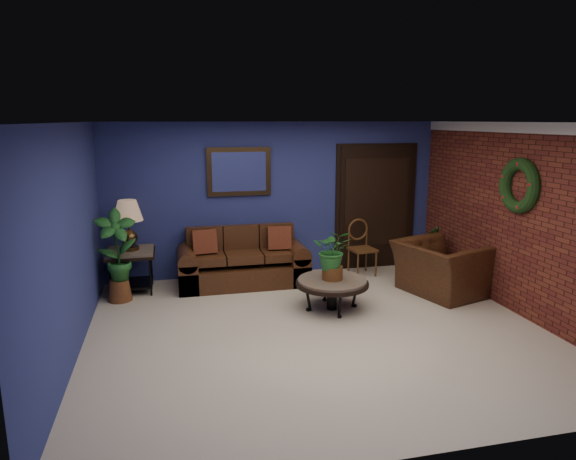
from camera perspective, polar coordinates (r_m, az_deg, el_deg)
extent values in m
plane|color=beige|center=(6.43, 3.31, -11.04)|extent=(5.50, 5.50, 0.00)
cube|color=navy|center=(8.43, -1.39, 3.44)|extent=(5.50, 0.04, 2.50)
cube|color=navy|center=(5.90, -23.11, -1.37)|extent=(0.04, 5.00, 2.50)
cube|color=maroon|center=(7.31, 24.60, 0.97)|extent=(0.04, 5.00, 2.50)
cube|color=white|center=(5.91, 3.61, 11.85)|extent=(5.50, 5.00, 0.02)
cube|color=white|center=(7.18, 25.25, 10.23)|extent=(0.03, 5.00, 0.14)
cube|color=#47321A|center=(8.23, -5.47, 6.47)|extent=(1.02, 0.06, 0.77)
cube|color=black|center=(8.95, 9.70, 2.48)|extent=(1.44, 0.06, 2.18)
torus|color=black|center=(7.25, 24.30, 4.52)|extent=(0.16, 0.72, 0.72)
cube|color=#482914|center=(8.09, -5.01, -4.90)|extent=(2.00, 0.86, 0.33)
cube|color=#482914|center=(8.30, -5.36, -2.30)|extent=(1.71, 0.24, 0.82)
cube|color=#482914|center=(7.89, -9.09, -3.13)|extent=(0.55, 0.59, 0.13)
cube|color=#482914|center=(7.95, -4.99, -2.92)|extent=(0.55, 0.59, 0.13)
cube|color=#482914|center=(8.05, -0.98, -2.69)|extent=(0.55, 0.59, 0.13)
cube|color=#482914|center=(8.00, -11.09, -4.80)|extent=(0.29, 0.86, 0.45)
cube|color=#482914|center=(8.22, 0.88, -4.09)|extent=(0.29, 0.86, 0.45)
cube|color=maroon|center=(7.87, -9.25, -1.32)|extent=(0.36, 0.11, 0.36)
cube|color=maroon|center=(8.02, -0.96, -0.89)|extent=(0.36, 0.11, 0.36)
cylinder|color=#57524C|center=(6.98, 4.93, -5.66)|extent=(0.93, 0.93, 0.05)
cylinder|color=black|center=(6.99, 4.92, -5.94)|extent=(0.99, 0.99, 0.05)
cylinder|color=black|center=(7.05, 4.90, -7.30)|extent=(0.14, 0.14, 0.37)
cube|color=#57524C|center=(7.96, -17.11, -2.29)|extent=(0.66, 0.66, 0.05)
cube|color=black|center=(7.97, -17.09, -2.57)|extent=(0.70, 0.70, 0.04)
cube|color=black|center=(8.10, -16.89, -5.69)|extent=(0.60, 0.60, 0.03)
cylinder|color=black|center=(7.81, -19.14, -5.07)|extent=(0.03, 0.03, 0.62)
cylinder|color=black|center=(7.76, -15.05, -4.90)|extent=(0.03, 0.03, 0.62)
cylinder|color=black|center=(8.34, -18.77, -3.96)|extent=(0.03, 0.03, 0.62)
cylinder|color=black|center=(8.30, -14.94, -3.79)|extent=(0.03, 0.03, 0.62)
cylinder|color=#47321A|center=(7.95, -17.14, -1.93)|extent=(0.26, 0.26, 0.05)
sphere|color=#47321A|center=(7.92, -17.19, -1.02)|extent=(0.24, 0.24, 0.24)
cylinder|color=#47321A|center=(7.88, -17.28, 0.36)|extent=(0.03, 0.03, 0.30)
cone|color=#917054|center=(7.84, -17.38, 1.90)|extent=(0.43, 0.43, 0.30)
cube|color=brown|center=(8.56, 8.27, -2.16)|extent=(0.44, 0.44, 0.04)
torus|color=brown|center=(8.64, 7.78, 0.06)|extent=(0.37, 0.08, 0.37)
cylinder|color=brown|center=(8.40, 7.76, -4.01)|extent=(0.03, 0.03, 0.41)
cylinder|color=brown|center=(8.55, 9.74, -3.78)|extent=(0.03, 0.03, 0.41)
cylinder|color=brown|center=(8.68, 6.74, -3.44)|extent=(0.03, 0.03, 0.41)
cylinder|color=brown|center=(8.83, 8.67, -3.23)|extent=(0.03, 0.03, 0.41)
imported|color=#482914|center=(7.90, 16.62, -4.11)|extent=(1.34, 1.44, 0.77)
cylinder|color=brown|center=(6.95, 4.94, -4.76)|extent=(0.28, 0.28, 0.18)
imported|color=#1A551E|center=(6.86, 4.99, -2.21)|extent=(0.61, 0.57, 0.56)
cylinder|color=brown|center=(8.74, 15.09, -4.41)|extent=(0.26, 0.26, 0.20)
imported|color=#1A551E|center=(8.63, 15.24, -1.83)|extent=(0.39, 0.32, 0.71)
cylinder|color=brown|center=(7.73, -18.19, -6.38)|extent=(0.34, 0.34, 0.30)
imported|color=#1A551E|center=(7.56, -18.51, -1.81)|extent=(0.61, 0.45, 1.07)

